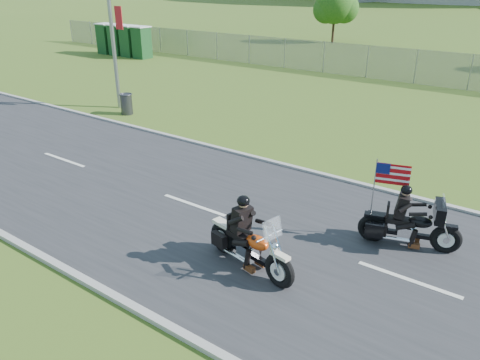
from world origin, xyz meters
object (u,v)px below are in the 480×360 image
Objects in this scene: porta_toilet_b at (129,42)px; motorcycle_follow at (409,227)px; porta_toilet_a at (142,43)px; motorcycle_lead at (248,247)px; trash_can at (127,104)px; porta_toilet_c at (117,40)px; porta_toilet_d at (106,39)px.

motorcycle_follow is at bearing -30.17° from porta_toilet_b.
porta_toilet_a reaches higher than motorcycle_lead.
porta_toilet_b is at bearing 137.39° from trash_can.
porta_toilet_b is 1.00× the size of porta_toilet_c.
motorcycle_lead is 13.66m from trash_can.
porta_toilet_c is 32.37m from motorcycle_follow.
porta_toilet_c reaches higher than motorcycle_lead.
porta_toilet_a is 0.90× the size of motorcycle_lead.
trash_can is at bearing 147.34° from motorcycle_follow.
porta_toilet_a reaches higher than motorcycle_follow.
porta_toilet_c and porta_toilet_d have the same top height.
porta_toilet_c is 1.40m from porta_toilet_d.
porta_toilet_b is 17.16m from trash_can.
trash_can is (-11.74, 6.97, -0.08)m from motorcycle_lead.
porta_toilet_a is at bearing 152.84° from motorcycle_lead.
porta_toilet_a is 29.54m from motorcycle_lead.
porta_toilet_d is 1.00× the size of motorcycle_follow.
motorcycle_lead is (22.96, -18.58, -0.61)m from porta_toilet_a.
porta_toilet_a is 29.95m from motorcycle_follow.
motorcycle_follow is at bearing -28.92° from porta_toilet_c.
porta_toilet_d is at bearing 180.00° from porta_toilet_b.
motorcycle_follow reaches higher than trash_can.
motorcycle_follow is (26.92, -15.65, -0.61)m from porta_toilet_b.
porta_toilet_c is 0.90× the size of motorcycle_lead.
motorcycle_follow is at bearing -31.51° from porta_toilet_a.
motorcycle_lead is at bearing -148.13° from motorcycle_follow.
porta_toilet_c is 31.76m from motorcycle_lead.
porta_toilet_c is (-1.40, 0.00, 0.00)m from porta_toilet_b.
motorcycle_lead is (24.36, -18.58, -0.61)m from porta_toilet_b.
porta_toilet_b is (-1.40, 0.00, 0.00)m from porta_toilet_a.
porta_toilet_d is at bearing 180.00° from porta_toilet_a.
porta_toilet_b reaches higher than motorcycle_follow.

